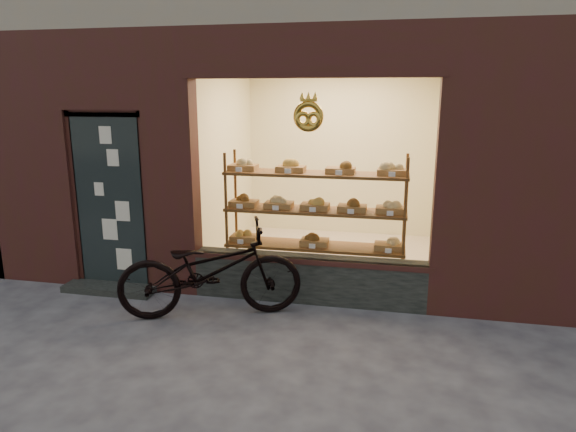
# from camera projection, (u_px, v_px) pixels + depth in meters

# --- Properties ---
(ground) EXTENTS (90.00, 90.00, 0.00)m
(ground) POSITION_uv_depth(u_px,v_px,m) (208.00, 398.00, 4.14)
(ground) COLOR #3A3A40
(display_shelf) EXTENTS (2.20, 0.45, 1.70)m
(display_shelf) POSITION_uv_depth(u_px,v_px,m) (315.00, 221.00, 6.27)
(display_shelf) COLOR #5D2B16
(display_shelf) RESTS_ON ground
(bicycle) EXTENTS (2.10, 1.33, 1.04)m
(bicycle) POSITION_uv_depth(u_px,v_px,m) (210.00, 270.00, 5.56)
(bicycle) COLOR black
(bicycle) RESTS_ON ground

